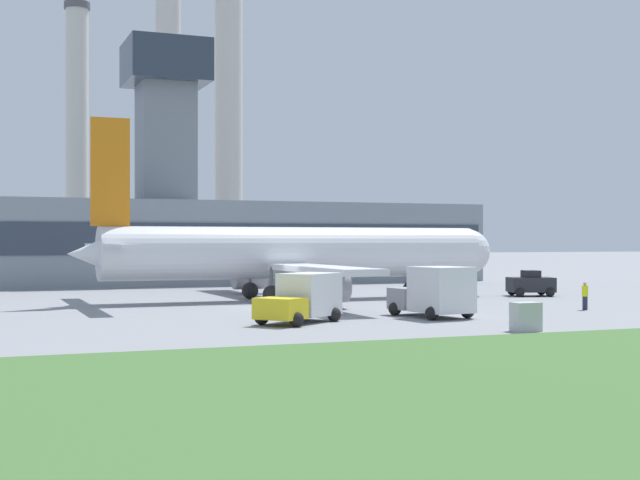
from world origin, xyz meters
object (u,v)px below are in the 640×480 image
(baggage_truck, at_px, (303,299))
(pushback_tug, at_px, (531,285))
(ground_crew_person, at_px, (585,296))
(airplane, at_px, (291,254))
(fuel_truck, at_px, (435,293))

(baggage_truck, bearing_deg, pushback_tug, 30.67)
(pushback_tug, distance_m, ground_crew_person, 12.69)
(airplane, relative_size, fuel_truck, 5.93)
(airplane, bearing_deg, ground_crew_person, -47.29)
(fuel_truck, distance_m, ground_crew_person, 10.45)
(fuel_truck, relative_size, ground_crew_person, 3.08)
(airplane, bearing_deg, baggage_truck, -107.53)
(airplane, xyz_separation_m, ground_crew_person, (12.87, -13.94, -2.24))
(fuel_truck, bearing_deg, ground_crew_person, 6.45)
(ground_crew_person, bearing_deg, pushback_tug, 68.92)
(pushback_tug, distance_m, fuel_truck, 19.82)
(airplane, distance_m, fuel_truck, 15.43)
(pushback_tug, bearing_deg, ground_crew_person, -111.08)
(baggage_truck, distance_m, ground_crew_person, 17.76)
(pushback_tug, distance_m, baggage_truck, 25.89)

